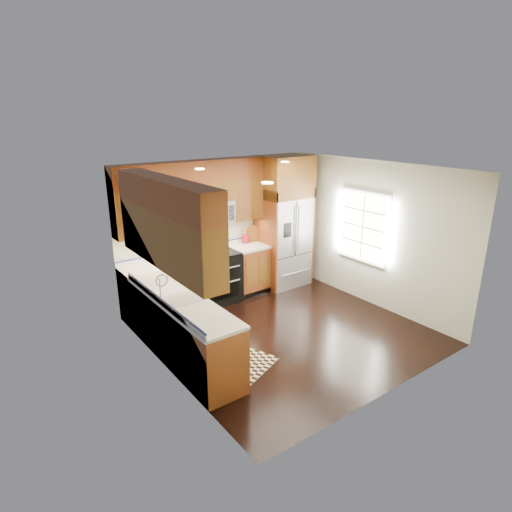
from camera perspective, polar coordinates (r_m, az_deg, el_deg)
ground at (r=7.05m, az=3.86°, el=-9.94°), size 4.00×4.00×0.00m
wall_back at (r=8.10m, az=-5.05°, el=3.73°), size 4.00×0.02×2.60m
wall_left at (r=5.53m, az=-12.00°, el=-3.71°), size 0.02×4.00×2.60m
wall_right at (r=7.93m, az=15.25°, el=2.81°), size 0.02×4.00×2.60m
window at (r=8.01m, az=14.10°, el=3.80°), size 0.04×1.10×1.30m
base_cabinets at (r=6.92m, az=-8.85°, el=-6.57°), size 2.85×3.00×0.90m
countertop at (r=6.89m, az=-8.44°, el=-2.41°), size 2.86×3.01×0.04m
upper_cabinets at (r=6.62m, az=-9.67°, el=6.65°), size 2.85×3.00×1.15m
range at (r=7.96m, az=-5.18°, el=-2.83°), size 0.76×0.67×0.95m
microwave at (r=7.72m, az=-5.94°, el=5.72°), size 0.76×0.40×0.42m
refrigerator at (r=8.54m, az=3.75°, el=4.55°), size 0.98×0.75×2.60m
sink_faucet at (r=5.94m, az=-10.40°, el=-5.24°), size 0.54×0.44×0.37m
rug at (r=6.36m, az=-4.03°, el=-13.33°), size 1.24×1.53×0.01m
knife_block at (r=7.59m, az=-8.28°, el=0.77°), size 0.17×0.19×0.32m
utensil_crock at (r=8.34m, az=-1.37°, el=2.56°), size 0.16×0.16×0.36m
cutting_board at (r=8.50m, az=-0.26°, el=2.07°), size 0.40×0.40×0.02m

